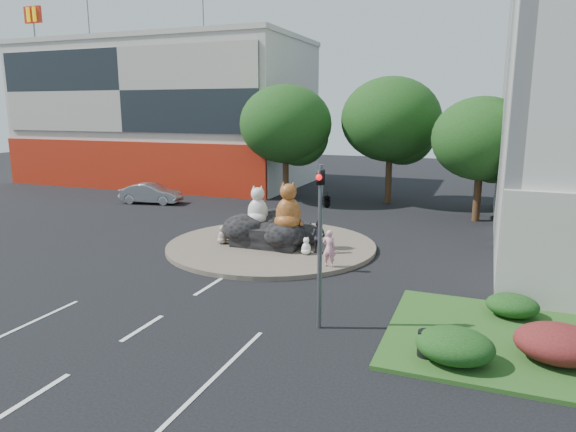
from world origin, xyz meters
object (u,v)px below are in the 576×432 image
(pedestrian_pink, at_px, (329,248))
(kitten_calico, at_px, (222,234))
(cat_tabby, at_px, (288,205))
(pedestrian_dark, at_px, (319,236))
(litter_bin, at_px, (427,344))
(cat_white, at_px, (258,205))
(parked_car, at_px, (151,194))
(kitten_white, at_px, (306,245))

(pedestrian_pink, bearing_deg, kitten_calico, -14.33)
(cat_tabby, relative_size, pedestrian_dark, 1.49)
(pedestrian_dark, relative_size, litter_bin, 2.21)
(cat_white, height_order, pedestrian_pink, cat_white)
(pedestrian_pink, relative_size, parked_car, 0.36)
(cat_tabby, height_order, pedestrian_dark, cat_tabby)
(litter_bin, bearing_deg, parked_car, 141.36)
(kitten_white, bearing_deg, pedestrian_dark, 6.87)
(cat_white, relative_size, cat_tabby, 0.84)
(kitten_white, xyz_separation_m, parked_car, (-14.75, 8.91, 0.10))
(litter_bin, bearing_deg, kitten_calico, 142.39)
(cat_tabby, relative_size, parked_car, 0.52)
(kitten_white, height_order, parked_car, parked_car)
(cat_white, distance_m, parked_car, 14.29)
(cat_white, relative_size, pedestrian_pink, 1.22)
(cat_tabby, height_order, litter_bin, cat_tabby)
(kitten_white, xyz_separation_m, litter_bin, (6.12, -7.77, -0.14))
(parked_car, bearing_deg, litter_bin, -138.51)
(parked_car, bearing_deg, pedestrian_dark, -128.97)
(kitten_calico, bearing_deg, cat_tabby, 22.92)
(cat_white, relative_size, pedestrian_dark, 1.26)
(pedestrian_pink, xyz_separation_m, litter_bin, (4.63, -6.38, -0.51))
(kitten_white, relative_size, pedestrian_pink, 0.52)
(cat_white, relative_size, litter_bin, 2.78)
(cat_white, distance_m, pedestrian_dark, 3.51)
(kitten_calico, height_order, parked_car, parked_car)
(pedestrian_pink, height_order, litter_bin, pedestrian_pink)
(kitten_white, bearing_deg, cat_tabby, 107.09)
(pedestrian_dark, bearing_deg, parked_car, -17.62)
(pedestrian_dark, bearing_deg, kitten_calico, 13.25)
(pedestrian_dark, relative_size, parked_car, 0.35)
(cat_tabby, height_order, kitten_white, cat_tabby)
(cat_white, bearing_deg, pedestrian_pink, -37.57)
(cat_tabby, relative_size, kitten_calico, 2.47)
(kitten_calico, bearing_deg, kitten_white, 12.44)
(pedestrian_dark, height_order, litter_bin, pedestrian_dark)
(kitten_white, bearing_deg, pedestrian_pink, -84.83)
(cat_white, height_order, litter_bin, cat_white)
(kitten_white, xyz_separation_m, pedestrian_pink, (1.48, -1.40, 0.37))
(pedestrian_dark, distance_m, parked_car, 17.36)
(cat_tabby, relative_size, kitten_white, 2.78)
(cat_tabby, distance_m, parked_car, 15.99)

